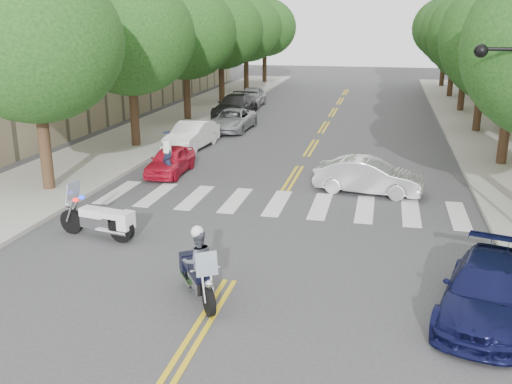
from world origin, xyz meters
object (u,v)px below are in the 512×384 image
(motorcycle_parked, at_px, (102,220))
(sedan_blue, at_px, (487,291))
(motorcycle_police, at_px, (198,266))
(convertible, at_px, (369,176))
(officer_standing, at_px, (168,161))

(motorcycle_parked, relative_size, sedan_blue, 0.60)
(motorcycle_police, relative_size, sedan_blue, 0.46)
(motorcycle_police, distance_m, convertible, 10.20)
(convertible, distance_m, sedan_blue, 9.45)
(convertible, height_order, sedan_blue, convertible)
(motorcycle_police, bearing_deg, officer_standing, -98.70)
(convertible, bearing_deg, officer_standing, 98.64)
(motorcycle_parked, height_order, officer_standing, motorcycle_parked)
(motorcycle_parked, relative_size, officer_standing, 1.59)
(officer_standing, height_order, sedan_blue, officer_standing)
(officer_standing, relative_size, convertible, 0.40)
(motorcycle_parked, relative_size, convertible, 0.64)
(sedan_blue, bearing_deg, convertible, 123.50)
(sedan_blue, bearing_deg, officer_standing, 156.27)
(motorcycle_police, xyz_separation_m, officer_standing, (-4.44, 9.54, 0.00))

